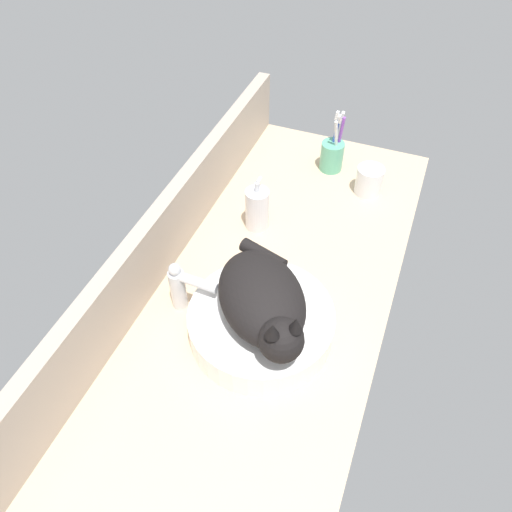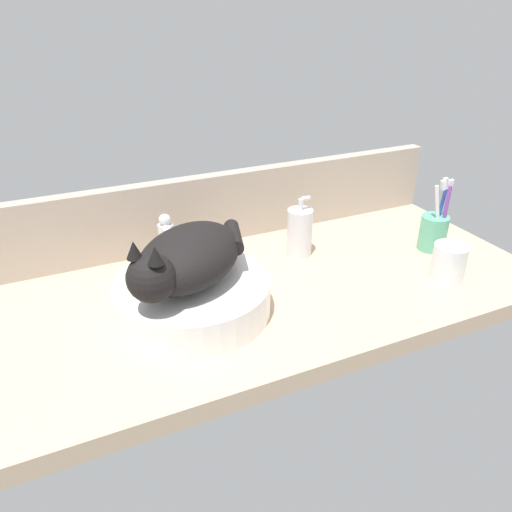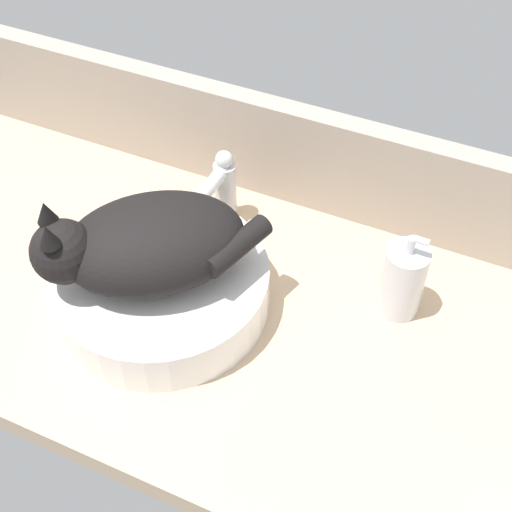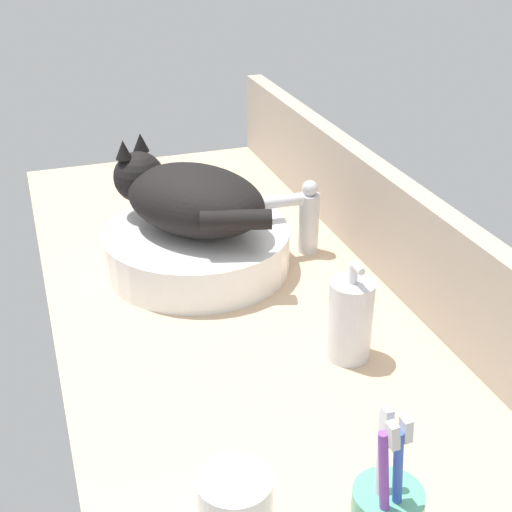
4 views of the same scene
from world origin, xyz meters
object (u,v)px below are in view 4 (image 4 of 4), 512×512
object	(u,v)px
cat	(188,197)
faucet	(303,215)
sink_basin	(197,249)
soap_dispenser	(350,319)

from	to	relation	value
cat	faucet	world-z (taller)	cat
sink_basin	faucet	distance (cm)	19.46
faucet	soap_dispenser	world-z (taller)	soap_dispenser
cat	soap_dispenser	size ratio (longest dim) A/B	2.00
sink_basin	faucet	bearing A→B (deg)	88.23
faucet	soap_dispenser	distance (cm)	31.85
sink_basin	faucet	world-z (taller)	faucet
sink_basin	soap_dispenser	size ratio (longest dim) A/B	2.08
soap_dispenser	sink_basin	bearing A→B (deg)	-157.38
sink_basin	cat	world-z (taller)	cat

